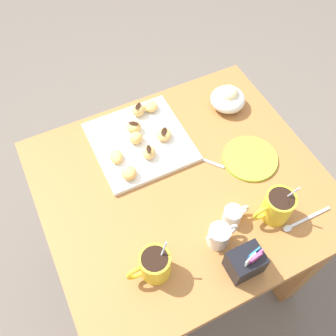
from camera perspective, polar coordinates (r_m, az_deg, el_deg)
ground_plane at (r=1.84m, az=1.48°, el=-14.40°), size 8.00×8.00×0.00m
dining_table at (r=1.29m, az=2.05°, el=-5.93°), size 0.85×0.76×0.75m
pastry_plate_square at (r=1.24m, az=-4.21°, el=3.96°), size 0.30×0.30×0.02m
coffee_mug_yellow_left at (r=1.10m, az=16.19°, el=-5.56°), size 0.13×0.08×0.15m
coffee_mug_yellow_right at (r=1.00m, az=-2.10°, el=-14.41°), size 0.12×0.08×0.14m
cream_pitcher_white at (r=1.04m, az=7.57°, el=-10.16°), size 0.10×0.06×0.07m
sugar_caddy at (r=1.02m, az=11.62°, el=-13.80°), size 0.09×0.07×0.11m
ice_cream_bowl at (r=1.33m, az=9.06°, el=10.38°), size 0.12×0.12×0.09m
chocolate_sauce_pitcher at (r=1.09m, az=9.79°, el=-6.99°), size 0.09×0.05×0.06m
saucer_lime_left at (r=1.23m, az=12.32°, el=1.42°), size 0.17×0.17×0.01m
loose_spoon_near_saucer at (r=1.16m, az=19.50°, el=-7.65°), size 0.16×0.02×0.01m
loose_spoon_by_plate at (r=1.21m, az=4.00°, el=1.77°), size 0.11×0.13×0.01m
beignet_0 at (r=1.18m, az=-7.82°, el=1.72°), size 0.05×0.06×0.03m
beignet_1 at (r=1.29m, az=-4.50°, el=8.72°), size 0.06×0.06×0.04m
chocolate_drizzle_1 at (r=1.27m, az=-4.56°, el=9.35°), size 0.03×0.03×0.00m
beignet_2 at (r=1.18m, az=-2.91°, el=2.34°), size 0.06×0.06×0.04m
chocolate_drizzle_2 at (r=1.16m, az=-2.95°, el=2.88°), size 0.03×0.04×0.00m
beignet_3 at (r=1.30m, az=-2.64°, el=9.31°), size 0.05×0.05×0.03m
beignet_4 at (r=1.25m, az=-5.19°, el=6.19°), size 0.06×0.06×0.03m
chocolate_drizzle_4 at (r=1.23m, az=-5.26°, el=6.75°), size 0.04×0.03×0.00m
beignet_5 at (r=1.22m, az=-4.86°, el=4.56°), size 0.05×0.05×0.04m
beignet_6 at (r=1.14m, az=-5.92°, el=-0.76°), size 0.05×0.05×0.04m
beignet_7 at (r=1.22m, az=-0.61°, el=5.06°), size 0.07×0.07×0.03m
chocolate_drizzle_7 at (r=1.21m, az=-0.62°, el=5.56°), size 0.04×0.04×0.00m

